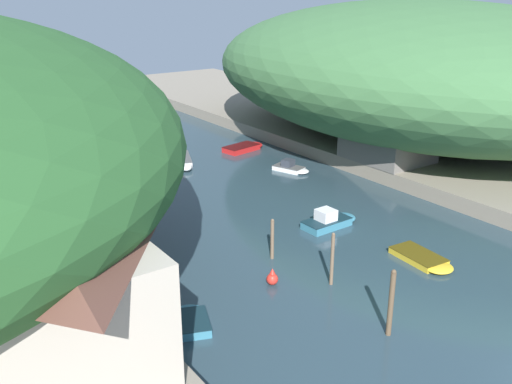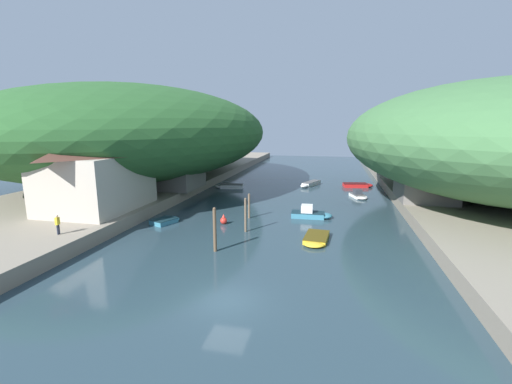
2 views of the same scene
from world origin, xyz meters
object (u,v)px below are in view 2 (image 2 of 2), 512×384
(boat_white_cruiser, at_px, (316,239))
(waterfront_building, at_px, (96,169))
(right_bank_cottage, at_px, (426,180))
(boat_cabin_cruiser, at_px, (359,195))
(person_by_boathouse, at_px, (146,195))
(boat_mid_channel, at_px, (309,184))
(boat_near_quay, at_px, (228,186))
(boat_red_skiff, at_px, (359,185))
(channel_buoy_near, at_px, (224,220))
(boathouse_shed, at_px, (171,172))
(person_on_quay, at_px, (58,223))
(boat_yellow_tender, at_px, (167,220))
(boat_far_upstream, at_px, (312,214))

(boat_white_cruiser, bearing_deg, waterfront_building, 0.46)
(right_bank_cottage, height_order, boat_cabin_cruiser, right_bank_cottage)
(boat_white_cruiser, height_order, person_by_boathouse, person_by_boathouse)
(boat_mid_channel, bearing_deg, right_bank_cottage, 161.30)
(waterfront_building, distance_m, boat_near_quay, 23.48)
(boat_red_skiff, relative_size, channel_buoy_near, 4.76)
(boathouse_shed, distance_m, person_by_boathouse, 9.81)
(person_by_boathouse, bearing_deg, boathouse_shed, 11.69)
(boat_mid_channel, relative_size, person_by_boathouse, 3.42)
(boat_near_quay, distance_m, boat_cabin_cruiser, 20.71)
(right_bank_cottage, bearing_deg, boat_cabin_cruiser, 143.43)
(channel_buoy_near, bearing_deg, person_on_quay, -137.95)
(waterfront_building, relative_size, person_by_boathouse, 6.80)
(person_on_quay, bearing_deg, boat_mid_channel, -36.48)
(boat_white_cruiser, bearing_deg, person_on_quay, 22.54)
(waterfront_building, height_order, person_by_boathouse, waterfront_building)
(boat_yellow_tender, xyz_separation_m, person_on_quay, (-5.07, -9.23, 2.03))
(boat_red_skiff, height_order, channel_buoy_near, channel_buoy_near)
(boat_far_upstream, bearing_deg, waterfront_building, -76.20)
(person_on_quay, distance_m, person_by_boathouse, 12.28)
(channel_buoy_near, bearing_deg, boat_mid_channel, 73.44)
(boat_far_upstream, bearing_deg, boat_near_quay, -137.73)
(right_bank_cottage, xyz_separation_m, person_on_quay, (-33.32, -21.39, -1.38))
(boat_far_upstream, bearing_deg, boat_cabin_cruiser, 152.50)
(boat_near_quay, bearing_deg, boat_red_skiff, -84.19)
(boat_yellow_tender, xyz_separation_m, channel_buoy_near, (6.13, 0.88, 0.17))
(boat_red_skiff, distance_m, person_by_boathouse, 34.80)
(boat_white_cruiser, bearing_deg, right_bank_cottage, -124.97)
(boat_mid_channel, bearing_deg, person_by_boathouse, 75.10)
(boat_red_skiff, relative_size, boat_white_cruiser, 1.12)
(boat_near_quay, height_order, person_by_boathouse, person_by_boathouse)
(boat_mid_channel, relative_size, channel_buoy_near, 5.34)
(boat_far_upstream, relative_size, boat_cabin_cruiser, 1.17)
(person_on_quay, bearing_deg, boat_near_quay, -18.88)
(channel_buoy_near, distance_m, person_on_quay, 15.21)
(boat_cabin_cruiser, height_order, channel_buoy_near, boat_cabin_cruiser)
(boat_white_cruiser, relative_size, person_on_quay, 2.71)
(boat_mid_channel, height_order, person_on_quay, person_on_quay)
(right_bank_cottage, distance_m, person_by_boathouse, 33.57)
(waterfront_building, xyz_separation_m, boat_red_skiff, (29.13, 27.22, -5.33))
(waterfront_building, distance_m, person_on_quay, 9.47)
(boat_near_quay, bearing_deg, boat_white_cruiser, -155.97)
(boat_yellow_tender, height_order, channel_buoy_near, channel_buoy_near)
(person_on_quay, bearing_deg, boat_white_cruiser, -80.76)
(right_bank_cottage, height_order, boat_near_quay, right_bank_cottage)
(person_on_quay, bearing_deg, right_bank_cottage, -65.67)
(boat_red_skiff, bearing_deg, channel_buoy_near, -41.23)
(boat_red_skiff, distance_m, boat_cabin_cruiser, 8.95)
(waterfront_building, height_order, person_on_quay, waterfront_building)
(person_by_boathouse, bearing_deg, boat_yellow_tender, -124.37)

